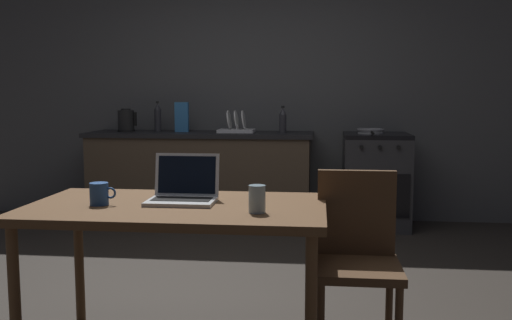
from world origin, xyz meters
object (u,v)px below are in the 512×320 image
object	(u,v)px
chair	(357,251)
coffee_mug	(100,194)
bottle	(283,120)
dish_rack	(236,127)
electric_kettle	(126,121)
cereal_box	(182,117)
laptop	(183,192)
stove_oven	(376,181)
frying_pan	(371,131)
drinking_glass	(257,199)
bottle_b	(158,117)
dining_table	(177,219)

from	to	relation	value
chair	coffee_mug	world-z (taller)	chair
bottle	dish_rack	bearing A→B (deg)	173.59
electric_kettle	cereal_box	distance (m)	0.55
laptop	coffee_mug	bearing A→B (deg)	-151.18
stove_oven	frying_pan	bearing A→B (deg)	-156.32
laptop	drinking_glass	xyz separation A→B (m)	(0.38, -0.21, 0.01)
bottle_b	drinking_glass	bearing A→B (deg)	-66.55
laptop	electric_kettle	xyz separation A→B (m)	(-1.22, 2.73, 0.21)
bottle	frying_pan	world-z (taller)	bottle
bottle	laptop	bearing A→B (deg)	-96.55
bottle	bottle_b	bearing A→B (deg)	174.00
electric_kettle	frying_pan	xyz separation A→B (m)	(2.34, -0.03, -0.08)
laptop	bottle_b	world-z (taller)	bottle_b
coffee_mug	cereal_box	bearing A→B (deg)	96.02
cereal_box	dish_rack	world-z (taller)	cereal_box
frying_pan	coffee_mug	world-z (taller)	frying_pan
dining_table	chair	world-z (taller)	chair
dining_table	coffee_mug	distance (m)	0.38
stove_oven	frying_pan	world-z (taller)	frying_pan
dish_rack	laptop	bearing A→B (deg)	-87.12
bottle	chair	bearing A→B (deg)	-78.69
bottle	cereal_box	size ratio (longest dim) A/B	0.89
bottle	drinking_glass	size ratio (longest dim) A/B	2.09
stove_oven	cereal_box	distance (m)	1.94
chair	coffee_mug	size ratio (longest dim) A/B	6.99
coffee_mug	cereal_box	xyz separation A→B (m)	(-0.30, 2.87, 0.25)
drinking_glass	cereal_box	world-z (taller)	cereal_box
electric_kettle	coffee_mug	distance (m)	2.98
dining_table	chair	distance (m)	0.87
cereal_box	frying_pan	bearing A→B (deg)	-1.55
dining_table	dish_rack	world-z (taller)	dish_rack
chair	electric_kettle	size ratio (longest dim) A/B	3.92
stove_oven	electric_kettle	distance (m)	2.47
frying_pan	cereal_box	size ratio (longest dim) A/B	1.48
chair	laptop	bearing A→B (deg)	-157.05
frying_pan	cereal_box	distance (m)	1.80
dining_table	bottle_b	bearing A→B (deg)	107.63
dining_table	laptop	world-z (taller)	laptop
laptop	bottle_b	bearing A→B (deg)	119.41
electric_kettle	bottle	distance (m)	1.53
bottle	bottle_b	xyz separation A→B (m)	(-1.24, 0.13, 0.02)
chair	cereal_box	bearing A→B (deg)	139.00
electric_kettle	cereal_box	size ratio (longest dim) A/B	0.78
coffee_mug	electric_kettle	bearing A→B (deg)	106.66
dish_rack	bottle_b	size ratio (longest dim) A/B	1.16
electric_kettle	drinking_glass	size ratio (longest dim) A/B	1.84
dining_table	electric_kettle	bearing A→B (deg)	113.36
stove_oven	coffee_mug	bearing A→B (deg)	-118.61
stove_oven	frying_pan	size ratio (longest dim) A/B	2.09
stove_oven	bottle	size ratio (longest dim) A/B	3.48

